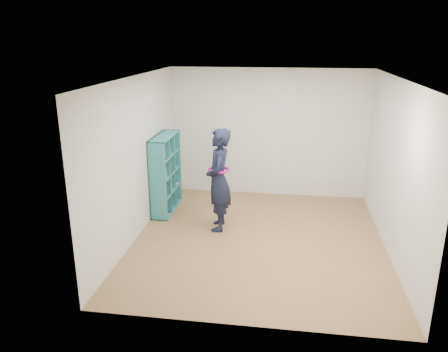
# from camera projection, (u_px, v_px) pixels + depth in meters

# --- Properties ---
(floor) EXTENTS (4.50, 4.50, 0.00)m
(floor) POSITION_uv_depth(u_px,v_px,m) (258.00, 240.00, 7.14)
(floor) COLOR olive
(floor) RESTS_ON ground
(ceiling) EXTENTS (4.50, 4.50, 0.00)m
(ceiling) POSITION_uv_depth(u_px,v_px,m) (263.00, 78.00, 6.35)
(ceiling) COLOR white
(ceiling) RESTS_ON wall_back
(wall_left) EXTENTS (0.02, 4.50, 2.60)m
(wall_left) POSITION_uv_depth(u_px,v_px,m) (136.00, 159.00, 7.02)
(wall_left) COLOR beige
(wall_left) RESTS_ON floor
(wall_right) EXTENTS (0.02, 4.50, 2.60)m
(wall_right) POSITION_uv_depth(u_px,v_px,m) (395.00, 169.00, 6.47)
(wall_right) COLOR beige
(wall_right) RESTS_ON floor
(wall_back) EXTENTS (4.00, 0.02, 2.60)m
(wall_back) POSITION_uv_depth(u_px,v_px,m) (268.00, 133.00, 8.87)
(wall_back) COLOR beige
(wall_back) RESTS_ON floor
(wall_front) EXTENTS (4.00, 0.02, 2.60)m
(wall_front) POSITION_uv_depth(u_px,v_px,m) (246.00, 222.00, 4.63)
(wall_front) COLOR beige
(wall_front) RESTS_ON floor
(bookshelf) EXTENTS (0.32, 1.09, 1.45)m
(bookshelf) POSITION_uv_depth(u_px,v_px,m) (164.00, 175.00, 8.18)
(bookshelf) COLOR teal
(bookshelf) RESTS_ON floor
(person) EXTENTS (0.49, 0.68, 1.76)m
(person) POSITION_uv_depth(u_px,v_px,m) (219.00, 180.00, 7.33)
(person) COLOR black
(person) RESTS_ON floor
(smartphone) EXTENTS (0.02, 0.09, 0.12)m
(smartphone) POSITION_uv_depth(u_px,v_px,m) (210.00, 172.00, 7.39)
(smartphone) COLOR silver
(smartphone) RESTS_ON person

